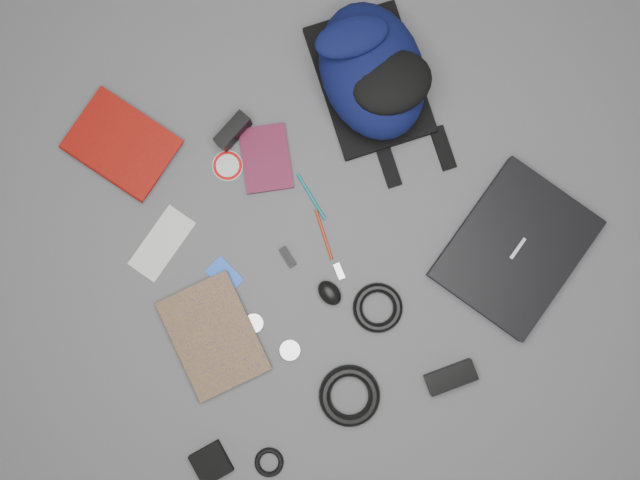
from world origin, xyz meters
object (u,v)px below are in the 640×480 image
power_brick (451,377)px  backpack (372,71)px  dvd_case (266,158)px  compact_camera (233,132)px  comic_book (178,353)px  pouch (211,463)px  textbook_red (101,176)px  laptop (516,249)px  mouse (330,293)px

power_brick → backpack: bearing=84.4°
dvd_case → compact_camera: 0.11m
comic_book → power_brick: (0.59, -0.42, 0.01)m
backpack → comic_book: size_ratio=1.44×
pouch → backpack: bearing=37.0°
textbook_red → compact_camera: compact_camera is taller
pouch → textbook_red: bearing=81.3°
comic_book → pouch: bearing=-97.6°
backpack → laptop: backpack is taller
compact_camera → power_brick: (0.17, -0.86, -0.01)m
backpack → mouse: bearing=-118.6°
comic_book → power_brick: size_ratio=2.19×
laptop → power_brick: (-0.33, -0.20, -0.00)m
compact_camera → mouse: bearing=-107.6°
power_brick → pouch: size_ratio=1.49×
comic_book → pouch: same height
dvd_case → mouse: size_ratio=2.44×
laptop → dvd_case: 0.71m
laptop → dvd_case: laptop is taller
comic_book → compact_camera: (0.43, 0.44, 0.02)m
pouch → laptop: bearing=4.3°
laptop → pouch: laptop is taller
textbook_red → comic_book: bearing=-122.2°
power_brick → mouse: bearing=125.0°
mouse → comic_book: bearing=162.4°
comic_book → dvd_case: size_ratio=1.61×
dvd_case → mouse: (-0.04, -0.40, 0.01)m
comic_book → power_brick: bearing=-30.4°
laptop → mouse: (-0.49, 0.15, -0.00)m
comic_book → power_brick: power_brick is taller
mouse → pouch: (-0.50, -0.22, -0.01)m
mouse → compact_camera: bearing=81.8°
dvd_case → pouch: size_ratio=2.03×
backpack → compact_camera: 0.40m
laptop → textbook_red: size_ratio=1.44×
comic_book → compact_camera: 0.61m
textbook_red → pouch: size_ratio=3.09×
laptop → power_brick: size_ratio=2.97×
textbook_red → compact_camera: size_ratio=2.53×
comic_book → dvd_case: (0.47, 0.33, -0.00)m
backpack → comic_book: (-0.82, -0.37, -0.08)m
mouse → backpack: bearing=40.0°
backpack → compact_camera: backpack is taller
mouse → dvd_case: bearing=76.2°
mouse → power_brick: mouse is taller
comic_book → power_brick: 0.73m
textbook_red → mouse: bearing=-83.5°
backpack → pouch: bearing=-130.2°
textbook_red → compact_camera: bearing=-38.4°
textbook_red → power_brick: power_brick is taller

